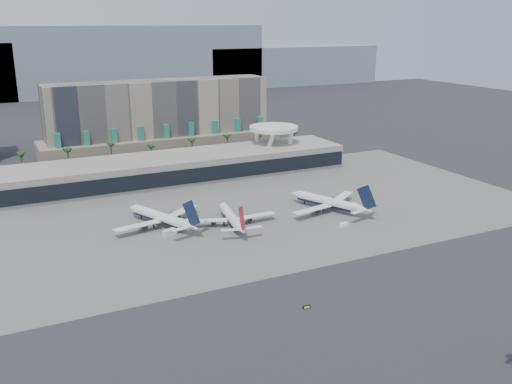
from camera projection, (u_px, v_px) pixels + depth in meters
name	position (u px, v px, depth m)	size (l,w,h in m)	color
ground	(289.00, 259.00, 187.32)	(900.00, 900.00, 0.00)	#232326
apron_pad	(224.00, 211.00, 234.63)	(260.00, 130.00, 0.06)	#5B5B59
mountain_ridge	(93.00, 65.00, 594.67)	(680.00, 60.00, 70.00)	gray
hotel	(160.00, 123.00, 336.69)	(140.00, 30.00, 42.00)	tan
terminal	(180.00, 166.00, 279.92)	(170.00, 32.50, 14.50)	#B1A89B
saucer_structure	(274.00, 131.00, 304.85)	(26.00, 26.00, 21.89)	white
palm_row	(171.00, 144.00, 311.95)	(157.80, 2.80, 13.10)	brown
airliner_left	(161.00, 217.00, 216.46)	(37.34, 38.47, 14.13)	white
airliner_centre	(232.00, 217.00, 217.60)	(35.32, 36.65, 12.73)	white
airliner_right	(329.00, 202.00, 234.56)	(37.62, 38.75, 14.26)	white
service_vehicle_a	(170.00, 233.00, 207.43)	(4.93, 2.41, 2.41)	silver
service_vehicle_b	(344.00, 225.00, 216.50)	(3.16, 1.81, 1.63)	white
taxiway_sign	(306.00, 307.00, 155.18)	(2.26, 0.54, 1.02)	black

